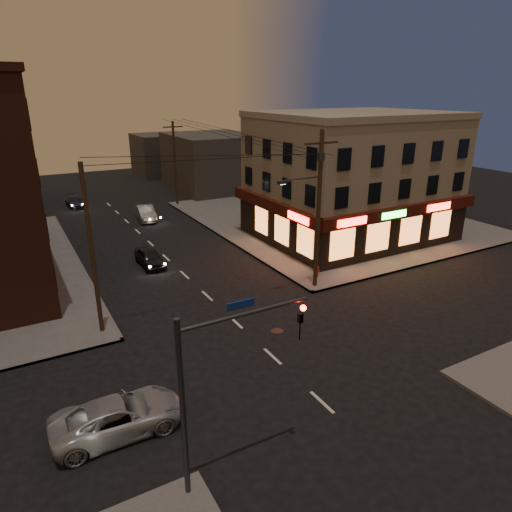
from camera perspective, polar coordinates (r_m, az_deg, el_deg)
ground at (r=22.97m, az=2.08°, el=-12.44°), size 120.00×120.00×0.00m
sidewalk_ne at (r=46.94m, az=8.87°, el=4.73°), size 24.00×28.00×0.15m
pizza_building at (r=40.31m, az=11.81°, el=9.70°), size 15.85×12.85×10.50m
bg_building_ne_a at (r=60.25m, az=-5.42°, el=11.60°), size 10.00×12.00×7.00m
bg_building_ne_b at (r=72.58m, az=-11.53°, el=12.35°), size 8.00×8.00×6.00m
utility_pole_main at (r=28.70m, az=7.67°, el=6.66°), size 4.20×0.44×10.00m
utility_pole_far at (r=51.93m, az=-10.09°, el=11.31°), size 0.26×0.26×9.00m
utility_pole_west at (r=24.46m, az=-19.82°, el=0.52°), size 0.24×0.24×9.00m
traffic_signal at (r=14.38m, az=-5.36°, el=-14.78°), size 4.49×0.32×6.47m
suv_cross at (r=19.07m, az=-16.78°, el=-18.61°), size 5.01×2.36×1.38m
sedan_near at (r=34.66m, az=-13.14°, el=-0.15°), size 1.58×3.84×1.30m
sedan_mid at (r=47.04m, az=-13.60°, el=5.26°), size 2.04×4.55×1.45m
sedan_far at (r=54.89m, az=-21.71°, el=6.33°), size 1.70×4.04×1.17m
fire_hydrant at (r=31.79m, az=7.64°, el=-1.85°), size 0.34×0.34×0.75m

